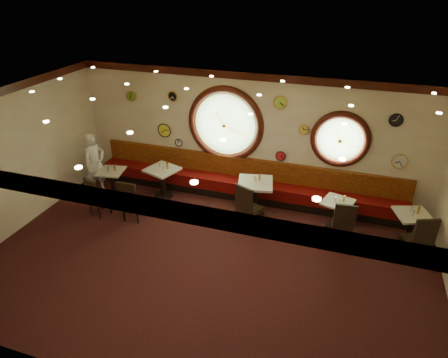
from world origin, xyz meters
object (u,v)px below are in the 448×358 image
at_px(condiment_c_salt, 255,178).
at_px(condiment_d_bottle, 344,198).
at_px(condiment_d_pepper, 341,200).
at_px(condiment_a_bottle, 115,168).
at_px(table_b, 163,179).
at_px(chair_e, 421,237).
at_px(chair_b, 130,198).
at_px(condiment_c_bottle, 260,177).
at_px(condiment_b_salt, 159,165).
at_px(table_e, 411,225).
at_px(chair_d, 344,221).
at_px(table_a, 112,179).
at_px(chair_c, 247,204).
at_px(table_c, 255,194).
at_px(table_d, 336,211).
at_px(condiment_e_bottle, 419,210).
at_px(condiment_a_salt, 109,167).
at_px(condiment_b_bottle, 167,166).
at_px(condiment_a_pepper, 108,169).
at_px(condiment_e_pepper, 414,213).
at_px(condiment_c_pepper, 256,180).
at_px(chair_a, 95,195).
at_px(waiter, 95,164).
at_px(condiment_d_salt, 336,199).
at_px(condiment_b_pepper, 163,168).
at_px(condiment_e_salt, 411,209).

distance_m(condiment_c_salt, condiment_d_bottle, 2.08).
relative_size(condiment_d_pepper, condiment_a_bottle, 0.53).
bearing_deg(table_b, chair_e, -7.83).
xyz_separation_m(chair_b, condiment_d_pepper, (4.62, 1.18, 0.14)).
bearing_deg(condiment_c_bottle, chair_e, -13.92).
bearing_deg(condiment_b_salt, table_b, -37.16).
xyz_separation_m(table_e, chair_d, (-1.37, -0.53, 0.14)).
xyz_separation_m(table_a, chair_c, (3.75, -0.40, 0.19)).
height_order(table_c, chair_c, chair_c).
bearing_deg(chair_e, table_d, 134.15).
xyz_separation_m(chair_e, condiment_d_pepper, (-1.60, 0.75, 0.11)).
distance_m(table_b, condiment_e_bottle, 6.00).
height_order(table_c, condiment_a_salt, table_c).
bearing_deg(chair_e, condiment_d_pepper, 133.88).
bearing_deg(table_a, condiment_a_salt, 139.92).
distance_m(chair_c, condiment_b_bottle, 2.44).
relative_size(table_c, chair_d, 1.44).
distance_m(table_a, table_c, 3.79).
distance_m(table_d, condiment_a_salt, 5.81).
distance_m(chair_d, condiment_c_salt, 2.26).
xyz_separation_m(condiment_a_pepper, condiment_e_pepper, (7.24, 0.13, 0.04)).
relative_size(table_c, condiment_e_pepper, 8.49).
distance_m(condiment_c_pepper, condiment_d_bottle, 2.03).
bearing_deg(condiment_e_pepper, chair_e, -78.02).
height_order(chair_b, condiment_d_pepper, chair_b).
height_order(chair_a, chair_d, chair_d).
bearing_deg(table_d, waiter, -177.44).
xyz_separation_m(condiment_d_pepper, condiment_e_bottle, (1.57, -0.07, 0.09)).
xyz_separation_m(condiment_a_salt, condiment_a_bottle, (0.23, -0.07, 0.03)).
relative_size(chair_e, condiment_c_pepper, 7.21).
bearing_deg(condiment_e_bottle, condiment_a_salt, -179.47).
height_order(condiment_d_salt, condiment_b_pepper, condiment_b_pepper).
height_order(table_b, condiment_b_pepper, condiment_b_pepper).
distance_m(chair_a, condiment_b_salt, 1.76).
bearing_deg(condiment_a_pepper, chair_d, -3.29).
xyz_separation_m(condiment_b_pepper, condiment_c_bottle, (2.48, 0.07, 0.11)).
bearing_deg(condiment_c_pepper, condiment_b_bottle, 177.44).
bearing_deg(condiment_d_salt, table_e, -4.01).
relative_size(table_e, chair_b, 1.32).
xyz_separation_m(chair_c, waiter, (-4.18, 0.38, 0.20)).
distance_m(condiment_b_salt, condiment_a_pepper, 1.32).
xyz_separation_m(table_d, condiment_e_salt, (1.50, -0.02, 0.36)).
distance_m(condiment_b_salt, condiment_e_salt, 5.98).
bearing_deg(condiment_a_salt, condiment_b_salt, 12.79).
bearing_deg(chair_b, condiment_d_pepper, 11.77).
xyz_separation_m(chair_a, chair_c, (3.54, 0.62, 0.06)).
bearing_deg(chair_a, condiment_e_bottle, 28.77).
xyz_separation_m(table_e, condiment_d_pepper, (-1.49, 0.10, 0.27)).
xyz_separation_m(table_d, condiment_d_bottle, (0.12, 0.05, 0.33)).
distance_m(condiment_c_salt, condiment_e_salt, 3.45).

